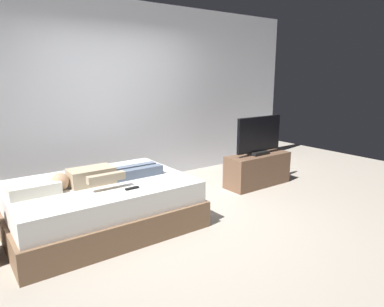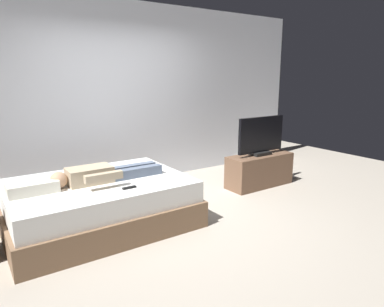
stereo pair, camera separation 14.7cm
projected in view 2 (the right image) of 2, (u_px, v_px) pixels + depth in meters
name	position (u px, v px, depth m)	size (l,w,h in m)	color
ground_plane	(176.00, 219.00, 4.19)	(10.00, 10.00, 0.00)	#ADA393
back_wall	(139.00, 95.00, 5.51)	(6.40, 0.10, 2.80)	silver
bed	(100.00, 204.00, 3.98)	(2.02, 1.48, 0.54)	brown
pillow	(32.00, 186.00, 3.53)	(0.48, 0.34, 0.12)	silver
person	(102.00, 174.00, 3.88)	(1.26, 0.46, 0.18)	tan
remote	(129.00, 188.00, 3.65)	(0.15, 0.04, 0.02)	black
tv_stand	(259.00, 170.00, 5.41)	(1.10, 0.40, 0.50)	brown
tv	(261.00, 137.00, 5.30)	(0.88, 0.20, 0.59)	black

